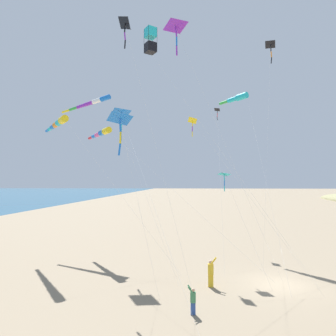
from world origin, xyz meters
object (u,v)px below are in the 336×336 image
(kite_delta_red_high_left, at_px, (176,27))
(kite_windsock_purple_drifting, at_px, (101,133))
(kite_delta_white_trailing, at_px, (224,175))
(kite_delta_checkered_midright, at_px, (217,111))
(kite_delta_teal_far_right, at_px, (126,25))
(kite_delta_small_distant, at_px, (122,113))
(kite_windsock_black_fish_shape, at_px, (237,98))
(kite_delta_striped_overhead, at_px, (271,45))
(kite_box_long_streamer_right, at_px, (151,41))
(kite_delta_magenta_far_left, at_px, (120,119))
(kite_windsock_orange_high_right, at_px, (57,124))
(kite_windsock_rainbow_low_near, at_px, (92,103))
(person_adult_flyer, at_px, (211,271))
(person_child_green_jacket, at_px, (193,299))
(kite_delta_green_low_center, at_px, (194,122))

(kite_delta_red_high_left, height_order, kite_windsock_purple_drifting, kite_delta_red_high_left)
(kite_delta_white_trailing, relative_size, kite_delta_checkered_midright, 0.49)
(kite_delta_teal_far_right, height_order, kite_delta_small_distant, kite_delta_teal_far_right)
(kite_delta_white_trailing, height_order, kite_windsock_black_fish_shape, kite_windsock_black_fish_shape)
(kite_delta_red_high_left, distance_m, kite_delta_striped_overhead, 12.69)
(kite_delta_red_high_left, height_order, kite_delta_small_distant, kite_delta_red_high_left)
(kite_delta_white_trailing, relative_size, kite_box_long_streamer_right, 0.41)
(kite_delta_white_trailing, distance_m, kite_delta_magenta_far_left, 9.29)
(kite_delta_magenta_far_left, bearing_deg, kite_delta_checkered_midright, -116.16)
(kite_windsock_purple_drifting, bearing_deg, kite_delta_red_high_left, 147.66)
(kite_delta_white_trailing, bearing_deg, kite_windsock_black_fish_shape, -105.60)
(kite_windsock_purple_drifting, bearing_deg, kite_delta_small_distant, 127.06)
(kite_box_long_streamer_right, xyz_separation_m, kite_delta_striped_overhead, (-11.80, -10.10, 3.95))
(kite_delta_striped_overhead, bearing_deg, kite_delta_red_high_left, 37.75)
(kite_windsock_orange_high_right, height_order, kite_windsock_rainbow_low_near, kite_windsock_rainbow_low_near)
(kite_windsock_rainbow_low_near, bearing_deg, kite_delta_white_trailing, 148.53)
(person_adult_flyer, height_order, kite_windsock_rainbow_low_near, kite_windsock_rainbow_low_near)
(kite_delta_white_trailing, height_order, kite_windsock_rainbow_low_near, kite_windsock_rainbow_low_near)
(kite_windsock_black_fish_shape, height_order, kite_windsock_rainbow_low_near, kite_windsock_rainbow_low_near)
(kite_delta_white_trailing, distance_m, kite_windsock_rainbow_low_near, 18.03)
(kite_windsock_black_fish_shape, bearing_deg, kite_delta_small_distant, 31.02)
(person_child_green_jacket, distance_m, kite_windsock_purple_drifting, 19.94)
(kite_delta_small_distant, xyz_separation_m, kite_windsock_orange_high_right, (6.36, -1.15, -0.65))
(kite_delta_striped_overhead, bearing_deg, kite_delta_small_distant, 24.34)
(kite_windsock_orange_high_right, distance_m, kite_windsock_rainbow_low_near, 6.46)
(kite_delta_small_distant, xyz_separation_m, kite_delta_green_low_center, (-6.35, 0.48, -0.98))
(kite_delta_magenta_far_left, bearing_deg, person_child_green_jacket, 145.16)
(kite_windsock_rainbow_low_near, bearing_deg, kite_windsock_orange_high_right, 74.80)
(kite_delta_red_high_left, xyz_separation_m, kite_delta_checkered_midright, (-4.40, -10.54, -4.74))
(kite_delta_small_distant, relative_size, kite_delta_green_low_center, 1.08)
(kite_delta_magenta_far_left, bearing_deg, kite_box_long_streamer_right, -117.69)
(kite_windsock_rainbow_low_near, distance_m, kite_delta_checkered_midright, 14.55)
(kite_windsock_orange_high_right, bearing_deg, kite_windsock_purple_drifting, -138.86)
(kite_delta_teal_far_right, relative_size, kite_windsock_orange_high_right, 1.22)
(person_adult_flyer, xyz_separation_m, kite_delta_teal_far_right, (5.64, 0.91, 16.48))
(kite_delta_white_trailing, bearing_deg, kite_windsock_purple_drifting, -26.77)
(kite_windsock_orange_high_right, relative_size, kite_windsock_purple_drifting, 0.85)
(person_child_green_jacket, bearing_deg, kite_box_long_streamer_right, -63.64)
(kite_windsock_rainbow_low_near, xyz_separation_m, kite_delta_checkered_midright, (-14.21, -3.10, -0.42))
(kite_delta_green_low_center, relative_size, kite_windsock_orange_high_right, 0.84)
(kite_windsock_orange_high_right, bearing_deg, kite_delta_teal_far_right, 137.08)
(kite_delta_green_low_center, distance_m, kite_windsock_black_fish_shape, 9.49)
(kite_delta_checkered_midright, bearing_deg, person_child_green_jacket, 80.78)
(person_child_green_jacket, xyz_separation_m, kite_box_long_streamer_right, (3.13, -6.31, 17.03))
(kite_delta_white_trailing, distance_m, kite_delta_green_low_center, 5.34)
(kite_delta_white_trailing, relative_size, kite_windsock_rainbow_low_near, 0.47)
(kite_delta_teal_far_right, relative_size, kite_windsock_purple_drifting, 1.04)
(person_child_green_jacket, bearing_deg, kite_delta_striped_overhead, -117.85)
(kite_windsock_black_fish_shape, relative_size, kite_delta_checkered_midright, 1.04)
(kite_delta_magenta_far_left, height_order, kite_delta_green_low_center, kite_delta_green_low_center)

